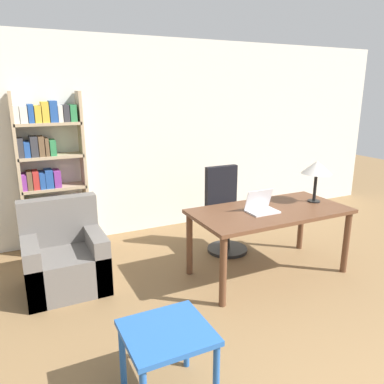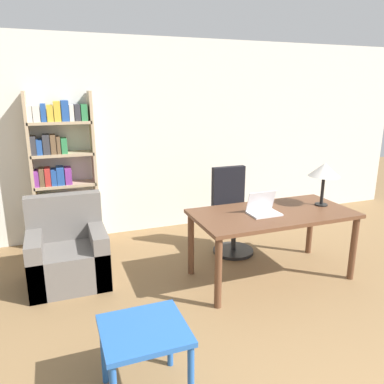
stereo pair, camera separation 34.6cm
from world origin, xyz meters
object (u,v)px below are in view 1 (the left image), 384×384
Objects in this scene: table_lamp at (317,168)px; armchair at (65,260)px; side_table_blue at (167,342)px; laptop at (261,207)px; desk at (270,218)px; bookshelf at (49,180)px; office_chair at (225,213)px.

armchair is at bearing 166.60° from table_lamp.
armchair reaches higher than side_table_blue.
side_table_blue is (-2.34, -1.19, -0.71)m from table_lamp.
laptop is at bearing -177.61° from table_lamp.
laptop is at bearing -173.97° from desk.
laptop is 0.35× the size of armchair.
laptop reaches higher than armchair.
bookshelf is at bearing 139.80° from desk.
office_chair is at bearing 87.30° from laptop.
office_chair is 1.18× the size of armchair.
table_lamp is 0.87× the size of side_table_blue.
laptop is 2.62m from bookshelf.
armchair is 0.46× the size of bookshelf.
table_lamp is (0.77, 0.03, 0.34)m from laptop.
side_table_blue is at bearing -82.67° from bookshelf.
table_lamp is 0.44× the size of office_chair.
bookshelf is at bearing 147.43° from table_lamp.
office_chair is 2.52m from side_table_blue.
desk is 0.81m from table_lamp.
bookshelf reaches higher than laptop.
table_lamp is 0.52× the size of armchair.
desk is 3.58× the size of table_lamp.
side_table_blue is at bearing -77.97° from armchair.
table_lamp is at bearing -45.82° from office_chair.
armchair is (-2.73, 0.65, -0.85)m from table_lamp.
side_table_blue is 0.28× the size of bookshelf.
desk is 1.59× the size of office_chair.
desk is at bearing -17.75° from armchair.
side_table_blue is at bearing -152.97° from table_lamp.
desk is 5.40× the size of laptop.
armchair is at bearing 160.76° from laptop.
desk is at bearing 6.03° from laptop.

